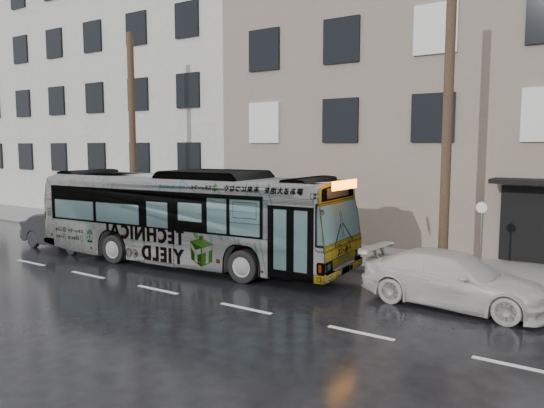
{
  "coord_description": "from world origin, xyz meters",
  "views": [
    {
      "loc": [
        11.17,
        -13.08,
        4.15
      ],
      "look_at": [
        0.63,
        2.5,
        2.1
      ],
      "focal_mm": 35.0,
      "sensor_mm": 36.0,
      "label": 1
    }
  ],
  "objects_px": {
    "dark_sedan": "(67,231)",
    "bus": "(188,217)",
    "utility_pole_front": "(447,130)",
    "utility_pole_rear": "(133,135)",
    "sign_post": "(481,241)",
    "white_sedan": "(454,279)"
  },
  "relations": [
    {
      "from": "dark_sedan",
      "to": "bus",
      "type": "bearing_deg",
      "value": -83.42
    },
    {
      "from": "utility_pole_front",
      "to": "utility_pole_rear",
      "type": "height_order",
      "value": "same"
    },
    {
      "from": "white_sedan",
      "to": "dark_sedan",
      "type": "distance_m",
      "value": 15.26
    },
    {
      "from": "bus",
      "to": "dark_sedan",
      "type": "distance_m",
      "value": 6.15
    },
    {
      "from": "bus",
      "to": "sign_post",
      "type": "bearing_deg",
      "value": -77.43
    },
    {
      "from": "utility_pole_rear",
      "to": "sign_post",
      "type": "relative_size",
      "value": 3.75
    },
    {
      "from": "white_sedan",
      "to": "dark_sedan",
      "type": "relative_size",
      "value": 1.1
    },
    {
      "from": "utility_pole_rear",
      "to": "sign_post",
      "type": "height_order",
      "value": "utility_pole_rear"
    },
    {
      "from": "utility_pole_front",
      "to": "utility_pole_rear",
      "type": "relative_size",
      "value": 1.0
    },
    {
      "from": "sign_post",
      "to": "white_sedan",
      "type": "relative_size",
      "value": 0.5
    },
    {
      "from": "bus",
      "to": "dark_sedan",
      "type": "xyz_separation_m",
      "value": [
        -6.05,
        -0.66,
        -0.94
      ]
    },
    {
      "from": "utility_pole_front",
      "to": "sign_post",
      "type": "relative_size",
      "value": 3.75
    },
    {
      "from": "bus",
      "to": "dark_sedan",
      "type": "relative_size",
      "value": 2.73
    },
    {
      "from": "utility_pole_front",
      "to": "dark_sedan",
      "type": "distance_m",
      "value": 15.11
    },
    {
      "from": "utility_pole_rear",
      "to": "sign_post",
      "type": "bearing_deg",
      "value": 0.0
    },
    {
      "from": "bus",
      "to": "dark_sedan",
      "type": "bearing_deg",
      "value": 92.32
    },
    {
      "from": "utility_pole_rear",
      "to": "bus",
      "type": "bearing_deg",
      "value": -25.12
    },
    {
      "from": "sign_post",
      "to": "dark_sedan",
      "type": "bearing_deg",
      "value": -167.43
    },
    {
      "from": "sign_post",
      "to": "white_sedan",
      "type": "bearing_deg",
      "value": -91.27
    },
    {
      "from": "utility_pole_front",
      "to": "bus",
      "type": "height_order",
      "value": "utility_pole_front"
    },
    {
      "from": "white_sedan",
      "to": "dark_sedan",
      "type": "height_order",
      "value": "dark_sedan"
    },
    {
      "from": "sign_post",
      "to": "white_sedan",
      "type": "xyz_separation_m",
      "value": [
        -0.06,
        -2.54,
        -0.65
      ]
    }
  ]
}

